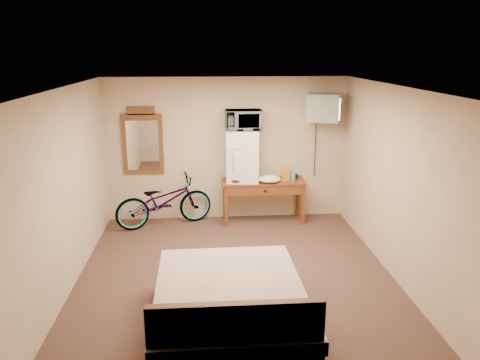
{
  "coord_description": "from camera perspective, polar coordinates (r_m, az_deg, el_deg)",
  "views": [
    {
      "loc": [
        -0.37,
        -5.73,
        2.94
      ],
      "look_at": [
        0.11,
        0.58,
        1.17
      ],
      "focal_mm": 35.0,
      "sensor_mm": 36.0,
      "label": 1
    }
  ],
  "objects": [
    {
      "name": "room",
      "position": [
        5.99,
        -0.61,
        -0.77
      ],
      "size": [
        4.6,
        4.64,
        2.5
      ],
      "color": "#422B21",
      "rests_on": "ground"
    },
    {
      "name": "desk",
      "position": [
        8.13,
        2.91,
        -0.85
      ],
      "size": [
        1.43,
        0.55,
        0.75
      ],
      "color": "brown",
      "rests_on": "floor"
    },
    {
      "name": "mini_fridge",
      "position": [
        8.0,
        0.45,
        3.02
      ],
      "size": [
        0.62,
        0.6,
        0.89
      ],
      "color": "white",
      "rests_on": "desk"
    },
    {
      "name": "microwave",
      "position": [
        7.89,
        0.46,
        7.34
      ],
      "size": [
        0.61,
        0.42,
        0.33
      ],
      "primitive_type": "imported",
      "rotation": [
        0.0,
        0.0,
        0.03
      ],
      "color": "white",
      "rests_on": "mini_fridge"
    },
    {
      "name": "snack_bag",
      "position": [
        8.09,
        5.65,
        0.78
      ],
      "size": [
        0.13,
        0.08,
        0.26
      ],
      "primitive_type": "cube",
      "rotation": [
        0.0,
        0.0,
        -0.07
      ],
      "color": "orange",
      "rests_on": "desk"
    },
    {
      "name": "blue_cup",
      "position": [
        8.14,
        6.46,
        0.49
      ],
      "size": [
        0.09,
        0.09,
        0.16
      ],
      "primitive_type": "cylinder",
      "color": "#40A2DC",
      "rests_on": "desk"
    },
    {
      "name": "cloth_cream",
      "position": [
        7.98,
        3.6,
        0.12
      ],
      "size": [
        0.39,
        0.3,
        0.12
      ],
      "primitive_type": "ellipsoid",
      "color": "white",
      "rests_on": "desk"
    },
    {
      "name": "cloth_dark_a",
      "position": [
        7.93,
        -0.43,
        -0.02
      ],
      "size": [
        0.27,
        0.2,
        0.1
      ],
      "primitive_type": "ellipsoid",
      "color": "black",
      "rests_on": "desk"
    },
    {
      "name": "cloth_dark_b",
      "position": [
        8.29,
        6.57,
        0.52
      ],
      "size": [
        0.19,
        0.15,
        0.08
      ],
      "primitive_type": "ellipsoid",
      "color": "black",
      "rests_on": "desk"
    },
    {
      "name": "crt_television",
      "position": [
        8.06,
        10.11,
        8.69
      ],
      "size": [
        0.64,
        0.67,
        0.46
      ],
      "color": "black",
      "rests_on": "room"
    },
    {
      "name": "wall_mirror",
      "position": [
        8.22,
        -11.78,
        4.61
      ],
      "size": [
        0.69,
        0.04,
        1.17
      ],
      "color": "brown",
      "rests_on": "room"
    },
    {
      "name": "bicycle",
      "position": [
        8.11,
        -9.25,
        -2.55
      ],
      "size": [
        1.77,
        1.1,
        0.88
      ],
      "primitive_type": "imported",
      "rotation": [
        0.0,
        0.0,
        1.91
      ],
      "color": "black",
      "rests_on": "floor"
    },
    {
      "name": "bed",
      "position": [
        5.11,
        -1.19,
        -15.61
      ],
      "size": [
        1.59,
        2.09,
        0.9
      ],
      "color": "brown",
      "rests_on": "floor"
    }
  ]
}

